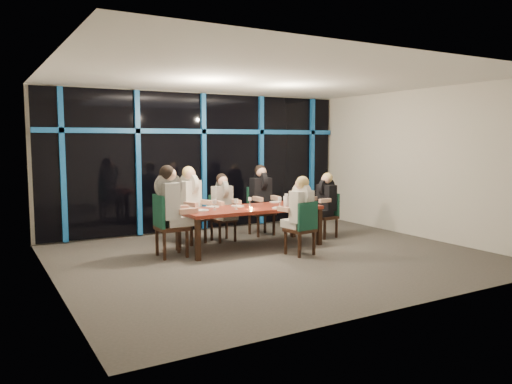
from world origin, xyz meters
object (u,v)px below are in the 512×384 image
dining_table (251,211)px  chair_near_mid (303,226)px  chair_far_left (188,214)px  water_pitcher (286,201)px  diner_far_mid (223,197)px  diner_end_left (171,197)px  chair_far_right (260,208)px  chair_end_right (328,213)px  chair_end_left (166,222)px  diner_near_mid (300,204)px  chair_far_mid (221,215)px  diner_end_right (325,195)px  diner_far_left (191,194)px  wine_bottle (299,198)px  diner_far_right (262,190)px

dining_table → chair_near_mid: chair_near_mid is taller
chair_far_left → water_pitcher: 1.91m
diner_far_mid → diner_end_left: size_ratio=0.85×
chair_far_right → chair_end_right: (1.06, -0.94, -0.06)m
chair_end_left → diner_near_mid: diner_near_mid is taller
chair_end_right → diner_far_mid: diner_far_mid is taller
chair_far_mid → water_pitcher: (0.84, -1.05, 0.34)m
dining_table → chair_far_right: chair_far_right is taller
diner_end_left → dining_table: bearing=-91.1°
dining_table → diner_end_right: size_ratio=2.97×
chair_far_left → diner_end_left: bearing=-148.1°
dining_table → chair_far_right: 1.32m
chair_far_right → chair_end_left: bearing=-156.4°
chair_end_left → diner_far_mid: diner_far_mid is taller
diner_far_left → water_pitcher: diner_far_left is taller
chair_far_mid → wine_bottle: bearing=-40.4°
chair_end_left → wine_bottle: wine_bottle is taller
diner_end_right → wine_bottle: diner_end_right is taller
chair_far_mid → chair_end_right: chair_far_mid is taller
dining_table → diner_near_mid: 1.05m
diner_end_right → diner_near_mid: bearing=-59.2°
chair_far_left → chair_far_right: size_ratio=1.01×
diner_far_left → chair_far_left: bearing=90.0°
chair_far_mid → chair_end_right: bearing=-23.1°
chair_end_right → wine_bottle: size_ratio=2.72×
diner_far_mid → wine_bottle: (1.20, -0.85, 0.01)m
diner_far_mid → diner_near_mid: diner_near_mid is taller
chair_end_right → diner_near_mid: (-1.41, -1.03, 0.39)m
diner_far_left → water_pitcher: bearing=-58.5°
diner_near_mid → water_pitcher: size_ratio=4.85×
chair_far_left → chair_far_right: 1.64m
diner_far_right → diner_end_right: 1.32m
chair_far_mid → diner_end_left: diner_end_left is taller
dining_table → wine_bottle: (1.03, -0.07, 0.19)m
chair_near_mid → wine_bottle: size_ratio=2.83×
dining_table → wine_bottle: wine_bottle is taller
wine_bottle → diner_end_left: bearing=177.4°
chair_near_mid → wine_bottle: (0.55, 0.94, 0.36)m
diner_far_mid → chair_far_right: bearing=12.1°
chair_far_mid → chair_end_right: 2.18m
chair_far_right → chair_far_left: bearing=-176.6°
diner_near_mid → wine_bottle: size_ratio=2.75×
diner_far_mid → chair_near_mid: bearing=-72.8°
diner_near_mid → chair_end_left: bearing=-33.8°
chair_far_right → diner_far_left: (-1.60, -0.15, 0.40)m
wine_bottle → water_pitcher: 0.39m
chair_far_mid → diner_far_right: bearing=3.0°
diner_end_right → diner_far_mid: bearing=-116.1°
water_pitcher → diner_far_mid: bearing=155.3°
chair_near_mid → diner_end_right: size_ratio=1.06×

